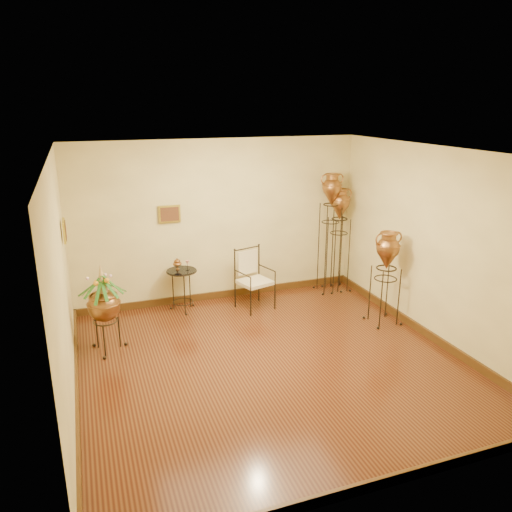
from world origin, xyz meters
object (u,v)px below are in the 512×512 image
object	(u,v)px
amphora_tall	(330,232)
planter_urn	(104,302)
amphora_mid	(339,239)
armchair	(255,280)
side_table	(182,289)

from	to	relation	value
amphora_tall	planter_urn	world-z (taller)	amphora_tall
amphora_mid	armchair	xyz separation A→B (m)	(-1.73, -0.33, -0.46)
planter_urn	armchair	distance (m)	2.58
amphora_tall	armchair	bearing A→B (deg)	-167.89
amphora_mid	side_table	xyz separation A→B (m)	(-2.90, 0.00, -0.60)
planter_urn	armchair	size ratio (longest dim) A/B	1.27
side_table	armchair	bearing A→B (deg)	-15.94
amphora_mid	armchair	world-z (taller)	amphora_mid
amphora_tall	amphora_mid	world-z (taller)	amphora_tall
armchair	side_table	xyz separation A→B (m)	(-1.17, 0.33, -0.14)
amphora_tall	planter_urn	distance (m)	4.17
armchair	amphora_tall	bearing A→B (deg)	-3.98
amphora_mid	side_table	bearing A→B (deg)	179.91
amphora_mid	amphora_tall	bearing A→B (deg)	178.77
planter_urn	side_table	size ratio (longest dim) A/B	1.46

